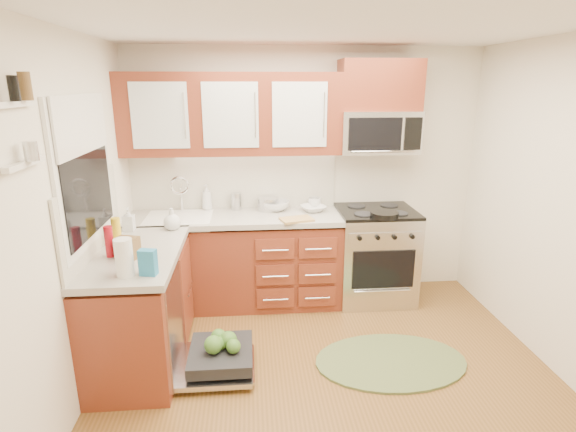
{
  "coord_description": "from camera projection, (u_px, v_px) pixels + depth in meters",
  "views": [
    {
      "loc": [
        -0.56,
        -2.75,
        2.14
      ],
      "look_at": [
        -0.25,
        0.85,
        1.08
      ],
      "focal_mm": 28.0,
      "sensor_mm": 36.0,
      "label": 1
    }
  ],
  "objects": [
    {
      "name": "floor",
      "position": [
        332.0,
        389.0,
        3.28
      ],
      "size": [
        3.5,
        3.5,
        0.0
      ],
      "primitive_type": "plane",
      "color": "brown",
      "rests_on": "ground"
    },
    {
      "name": "ceiling",
      "position": [
        345.0,
        20.0,
        2.58
      ],
      "size": [
        3.5,
        3.5,
        0.0
      ],
      "primitive_type": "plane",
      "rotation": [
        3.14,
        0.0,
        0.0
      ],
      "color": "white",
      "rests_on": "ground"
    },
    {
      "name": "wall_back",
      "position": [
        305.0,
        175.0,
        4.6
      ],
      "size": [
        3.5,
        0.04,
        2.5
      ],
      "primitive_type": "cube",
      "color": "silver",
      "rests_on": "ground"
    },
    {
      "name": "wall_front",
      "position": [
        458.0,
        417.0,
        1.26
      ],
      "size": [
        3.5,
        0.04,
        2.5
      ],
      "primitive_type": "cube",
      "color": "silver",
      "rests_on": "ground"
    },
    {
      "name": "wall_left",
      "position": [
        60.0,
        234.0,
        2.79
      ],
      "size": [
        0.04,
        3.5,
        2.5
      ],
      "primitive_type": "cube",
      "color": "silver",
      "rests_on": "ground"
    },
    {
      "name": "base_cabinet_back",
      "position": [
        236.0,
        263.0,
        4.49
      ],
      "size": [
        2.05,
        0.6,
        0.85
      ],
      "primitive_type": "cube",
      "color": "maroon",
      "rests_on": "ground"
    },
    {
      "name": "base_cabinet_left",
      "position": [
        141.0,
        311.0,
        3.54
      ],
      "size": [
        0.6,
        1.25,
        0.85
      ],
      "primitive_type": "cube",
      "color": "maroon",
      "rests_on": "ground"
    },
    {
      "name": "countertop_back",
      "position": [
        234.0,
        218.0,
        4.34
      ],
      "size": [
        2.07,
        0.64,
        0.05
      ],
      "primitive_type": "cube",
      "color": "#A8A199",
      "rests_on": "base_cabinet_back"
    },
    {
      "name": "countertop_left",
      "position": [
        136.0,
        254.0,
        3.41
      ],
      "size": [
        0.64,
        1.27,
        0.05
      ],
      "primitive_type": "cube",
      "color": "#A8A199",
      "rests_on": "base_cabinet_left"
    },
    {
      "name": "backsplash_back",
      "position": [
        234.0,
        180.0,
        4.54
      ],
      "size": [
        2.05,
        0.02,
        0.57
      ],
      "primitive_type": "cube",
      "color": "beige",
      "rests_on": "ground"
    },
    {
      "name": "backsplash_left",
      "position": [
        91.0,
        216.0,
        3.3
      ],
      "size": [
        0.02,
        1.25,
        0.57
      ],
      "primitive_type": "cube",
      "color": "beige",
      "rests_on": "ground"
    },
    {
      "name": "upper_cabinets",
      "position": [
        231.0,
        114.0,
        4.2
      ],
      "size": [
        2.05,
        0.35,
        0.75
      ],
      "primitive_type": null,
      "color": "maroon",
      "rests_on": "ground"
    },
    {
      "name": "cabinet_over_mw",
      "position": [
        380.0,
        85.0,
        4.24
      ],
      "size": [
        0.76,
        0.35,
        0.47
      ],
      "primitive_type": "cube",
      "color": "maroon",
      "rests_on": "ground"
    },
    {
      "name": "range",
      "position": [
        374.0,
        255.0,
        4.57
      ],
      "size": [
        0.76,
        0.64,
        0.95
      ],
      "primitive_type": null,
      "color": "silver",
      "rests_on": "ground"
    },
    {
      "name": "microwave",
      "position": [
        378.0,
        132.0,
        4.34
      ],
      "size": [
        0.76,
        0.38,
        0.4
      ],
      "primitive_type": null,
      "color": "silver",
      "rests_on": "ground"
    },
    {
      "name": "sink",
      "position": [
        180.0,
        230.0,
        4.31
      ],
      "size": [
        0.62,
        0.5,
        0.26
      ],
      "primitive_type": null,
      "color": "white",
      "rests_on": "ground"
    },
    {
      "name": "dishwasher",
      "position": [
        216.0,
        359.0,
        3.47
      ],
      "size": [
        0.7,
        0.6,
        0.2
      ],
      "primitive_type": null,
      "color": "silver",
      "rests_on": "ground"
    },
    {
      "name": "window",
      "position": [
        84.0,
        171.0,
        3.18
      ],
      "size": [
        0.03,
        1.05,
        1.05
      ],
      "primitive_type": null,
      "color": "white",
      "rests_on": "ground"
    },
    {
      "name": "window_blind",
      "position": [
        82.0,
        124.0,
        3.09
      ],
      "size": [
        0.02,
        0.96,
        0.4
      ],
      "primitive_type": "cube",
      "color": "white",
      "rests_on": "ground"
    },
    {
      "name": "shelf_upper",
      "position": [
        15.0,
        104.0,
        2.23
      ],
      "size": [
        0.04,
        0.4,
        0.03
      ],
      "primitive_type": "cube",
      "color": "white",
      "rests_on": "ground"
    },
    {
      "name": "shelf_lower",
      "position": [
        25.0,
        164.0,
        2.31
      ],
      "size": [
        0.04,
        0.4,
        0.03
      ],
      "primitive_type": "cube",
      "color": "white",
      "rests_on": "ground"
    },
    {
      "name": "rug",
      "position": [
        391.0,
        361.0,
        3.6
      ],
      "size": [
        1.35,
        1.02,
        0.02
      ],
      "primitive_type": null,
      "rotation": [
        0.0,
        0.0,
        0.21
      ],
      "color": "#5C6D3E",
      "rests_on": "ground"
    },
    {
      "name": "skillet",
      "position": [
        384.0,
        214.0,
        4.19
      ],
      "size": [
        0.28,
        0.28,
        0.05
      ],
      "primitive_type": "cylinder",
      "rotation": [
        0.0,
        0.0,
        0.08
      ],
      "color": "black",
      "rests_on": "range"
    },
    {
      "name": "stock_pot",
      "position": [
        268.0,
        204.0,
        4.5
      ],
      "size": [
        0.28,
        0.28,
        0.13
      ],
      "primitive_type": "cylinder",
      "rotation": [
        0.0,
        0.0,
        0.42
      ],
      "color": "silver",
      "rests_on": "countertop_back"
    },
    {
      "name": "cutting_board",
      "position": [
        297.0,
        219.0,
        4.17
      ],
      "size": [
        0.33,
        0.26,
        0.02
      ],
      "primitive_type": "cube",
      "rotation": [
        0.0,
        0.0,
        0.26
      ],
      "color": "#A8864D",
      "rests_on": "countertop_back"
    },
    {
      "name": "canister",
      "position": [
        236.0,
        201.0,
        4.52
      ],
      "size": [
        0.11,
        0.11,
        0.17
      ],
      "primitive_type": "cylinder",
      "rotation": [
        0.0,
        0.0,
        0.03
      ],
      "color": "silver",
      "rests_on": "countertop_back"
    },
    {
      "name": "paper_towel_roll",
      "position": [
        124.0,
        257.0,
        2.94
      ],
      "size": [
        0.15,
        0.15,
        0.25
      ],
      "primitive_type": "cylinder",
      "rotation": [
        0.0,
        0.0,
        -0.37
      ],
      "color": "white",
      "rests_on": "countertop_left"
    },
    {
      "name": "mustard_bottle",
      "position": [
        116.0,
        231.0,
        3.52
      ],
      "size": [
        0.08,
        0.08,
        0.22
      ],
      "primitive_type": "cylinder",
      "rotation": [
        0.0,
        0.0,
        -0.12
      ],
      "color": "gold",
      "rests_on": "countertop_left"
    },
    {
      "name": "red_bottle",
      "position": [
        109.0,
        241.0,
        3.27
      ],
      "size": [
        0.07,
        0.07,
        0.23
      ],
      "primitive_type": "cylinder",
      "rotation": [
        0.0,
        0.0,
        0.23
      ],
      "color": "#A60D19",
      "rests_on": "countertop_left"
    },
    {
      "name": "wooden_box",
      "position": [
        128.0,
        248.0,
        3.26
      ],
      "size": [
        0.18,
        0.15,
        0.15
      ],
      "primitive_type": "cube",
      "rotation": [
        0.0,
        0.0,
        -0.31
      ],
      "color": "brown",
      "rests_on": "countertop_left"
    },
    {
      "name": "blue_carton",
      "position": [
        148.0,
        262.0,
        2.96
      ],
      "size": [
        0.12,
        0.09,
        0.18
      ],
      "primitive_type": "cube",
      "rotation": [
        0.0,
        0.0,
        -0.21
      ],
      "color": "teal",
      "rests_on": "countertop_left"
    },
    {
      "name": "bowl_a",
      "position": [
        313.0,
        208.0,
        4.47
      ],
      "size": [
        0.31,
        0.31,
        0.06
      ],
      "primitive_type": "imported",
      "rotation": [
        0.0,
        0.0,
        0.37
      ],
      "color": "#999999",
      "rests_on": "countertop_back"
    },
    {
      "name": "bowl_b",
      "position": [
        275.0,
        206.0,
        4.51
      ],
      "size": [
        0.36,
        0.36,
        0.09
      ],
      "primitive_type": "imported",
      "rotation": [
        0.0,
        0.0,
        0.23
      ],
      "color": "#999999",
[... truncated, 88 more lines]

